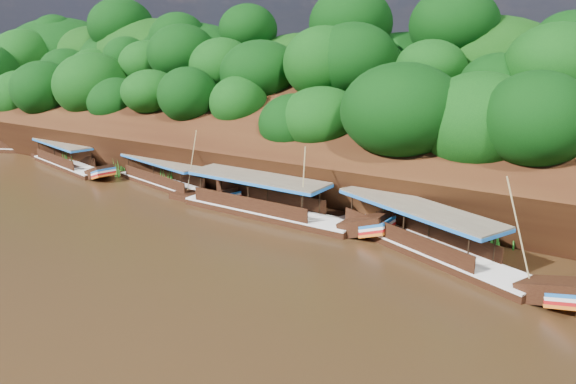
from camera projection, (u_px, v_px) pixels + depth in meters
The scene contains 7 objects.
ground at pixel (223, 252), 32.88m from camera, with size 160.00×160.00×0.00m, color black.
riverbank at pixel (383, 154), 50.71m from camera, with size 120.00×30.06×19.40m.
boat_0 at pixel (438, 248), 31.88m from camera, with size 16.19×8.45×6.49m.
boat_1 at pixel (277, 209), 38.85m from camera, with size 15.98×3.04×6.01m.
boat_2 at pixel (174, 183), 46.05m from camera, with size 14.57×4.84×5.78m.
boat_3 at pixel (72, 163), 52.98m from camera, with size 13.62×4.91×2.87m.
reeds at pixel (276, 194), 41.72m from camera, with size 49.30×2.22×2.06m.
Camera 1 is at (19.91, -23.65, 12.35)m, focal length 35.00 mm.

